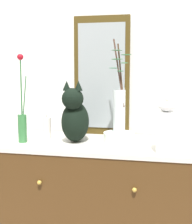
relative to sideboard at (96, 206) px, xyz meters
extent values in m
cube|color=silver|center=(0.00, 0.34, 0.90)|extent=(4.40, 0.08, 2.60)
cube|color=#442B13|center=(0.00, 0.00, -0.01)|extent=(1.14, 0.51, 0.78)
cube|color=beige|center=(0.00, 0.00, 0.39)|extent=(1.16, 0.52, 0.02)
sphere|color=#B79338|center=(-0.26, -0.27, 0.22)|extent=(0.02, 0.02, 0.02)
sphere|color=#B79338|center=(0.26, -0.27, 0.22)|extent=(0.02, 0.02, 0.02)
cube|color=#423212|center=(-0.01, 0.24, 0.79)|extent=(0.37, 0.03, 0.77)
cube|color=gray|center=(-0.01, 0.23, 0.79)|extent=(0.31, 0.01, 0.68)
ellipsoid|color=black|center=(-0.12, -0.01, 0.52)|extent=(0.17, 0.22, 0.24)
sphere|color=black|center=(-0.12, -0.07, 0.66)|extent=(0.13, 0.13, 0.13)
cone|color=black|center=(-0.09, -0.07, 0.74)|extent=(0.05, 0.05, 0.06)
cone|color=black|center=(-0.16, -0.07, 0.74)|extent=(0.05, 0.05, 0.06)
cylinder|color=black|center=(-0.13, 0.19, 0.42)|extent=(0.04, 0.19, 0.03)
cylinder|color=#316C39|center=(-0.43, -0.10, 0.48)|extent=(0.05, 0.05, 0.17)
cylinder|color=#2A5D31|center=(-0.43, -0.10, 0.73)|extent=(0.01, 0.01, 0.32)
sphere|color=#A10F1B|center=(-0.43, -0.10, 0.90)|extent=(0.04, 0.04, 0.04)
cylinder|color=#22592A|center=(-0.41, -0.10, 0.68)|extent=(0.03, 0.01, 0.23)
cylinder|color=white|center=(0.13, 0.03, 0.43)|extent=(0.19, 0.19, 0.06)
cylinder|color=silver|center=(0.13, 0.03, 0.59)|extent=(0.07, 0.07, 0.26)
cylinder|color=#4D3328|center=(0.13, 0.02, 0.81)|extent=(0.07, 0.02, 0.39)
ellipsoid|color=#29583A|center=(0.11, -0.03, 0.84)|extent=(0.07, 0.08, 0.01)
ellipsoid|color=#2C5C30|center=(0.13, -0.04, 0.89)|extent=(0.07, 0.05, 0.01)
ellipsoid|color=#325937|center=(0.12, -0.02, 0.94)|extent=(0.07, 0.07, 0.01)
cylinder|color=#493221|center=(0.14, 0.02, 0.79)|extent=(0.04, 0.04, 0.37)
ellipsoid|color=#2C6038|center=(0.14, -0.01, 0.82)|extent=(0.05, 0.08, 0.01)
ellipsoid|color=#336638|center=(0.16, 0.00, 0.87)|extent=(0.07, 0.08, 0.01)
ellipsoid|color=#26562D|center=(0.17, 0.00, 0.91)|extent=(0.08, 0.06, 0.01)
cube|color=silver|center=(0.41, -0.16, 0.51)|extent=(0.10, 0.10, 0.21)
ellipsoid|color=silver|center=(0.41, -0.16, 0.64)|extent=(0.09, 0.09, 0.05)
sphere|color=white|center=(0.41, -0.16, 0.68)|extent=(0.02, 0.02, 0.02)
cylinder|color=silver|center=(-0.32, 0.04, 0.47)|extent=(0.05, 0.05, 0.13)
cylinder|color=black|center=(-0.32, 0.04, 0.54)|extent=(0.00, 0.00, 0.01)
camera|label=1|loc=(0.39, -1.83, 0.83)|focal=51.46mm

